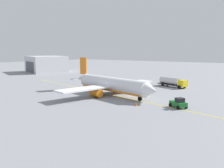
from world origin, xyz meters
TOP-DOWN VIEW (x-y plane):
  - ground_plane at (0.00, 0.00)m, footprint 400.00×400.00m
  - airplane at (-0.46, 0.10)m, footprint 31.64×31.40m
  - fuel_tanker at (7.51, 23.50)m, footprint 11.17×5.98m
  - pushback_tug at (19.75, -3.29)m, footprint 4.11×3.74m
  - refueling_worker at (2.84, 14.83)m, footprint 0.58×0.63m
  - safety_cone_nose at (11.75, -7.07)m, footprint 0.59×0.59m
  - distant_hangar at (-71.68, 33.95)m, footprint 27.96×24.75m
  - taxi_line_marking at (0.00, 0.00)m, footprint 87.40×19.24m

SIDE VIEW (x-z plane):
  - ground_plane at x=0.00m, z-range 0.00..0.00m
  - taxi_line_marking at x=0.00m, z-range 0.00..0.01m
  - safety_cone_nose at x=11.75m, z-range 0.00..0.65m
  - refueling_worker at x=2.84m, z-range -0.03..1.68m
  - pushback_tug at x=19.75m, z-range -0.09..2.11m
  - fuel_tanker at x=7.51m, z-range 0.16..3.31m
  - airplane at x=-0.46m, z-range -2.18..7.68m
  - distant_hangar at x=-71.68m, z-range -0.01..8.93m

